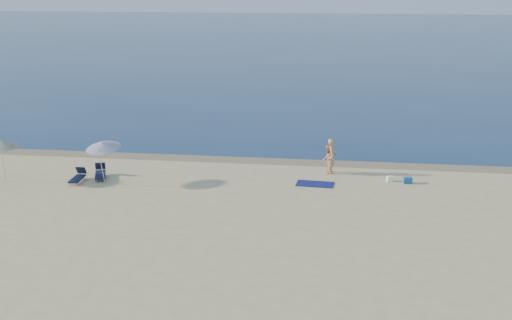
{
  "coord_description": "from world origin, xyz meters",
  "views": [
    {
      "loc": [
        4.26,
        -16.4,
        10.34
      ],
      "look_at": [
        -0.14,
        16.0,
        1.0
      ],
      "focal_mm": 45.0,
      "sensor_mm": 36.0,
      "label": 1
    }
  ],
  "objects": [
    {
      "name": "lounger_right",
      "position": [
        -9.33,
        14.12,
        0.24
      ],
      "size": [
        0.58,
        1.55,
        0.67
      ],
      "rotation": [
        0.0,
        0.0,
        0.05
      ],
      "color": "#151C3A",
      "rests_on": "ground"
    },
    {
      "name": "wet_sand_strip",
      "position": [
        0.0,
        19.4,
        0.0
      ],
      "size": [
        240.0,
        1.6,
        0.0
      ],
      "primitive_type": "cube",
      "color": "#847254",
      "rests_on": "ground"
    },
    {
      "name": "blue_cooler",
      "position": [
        7.8,
        16.17,
        0.16
      ],
      "size": [
        0.49,
        0.38,
        0.32
      ],
      "primitive_type": "cube",
      "rotation": [
        0.0,
        0.0,
        0.16
      ],
      "color": "#1E54A6",
      "rests_on": "ground"
    },
    {
      "name": "person_left",
      "position": [
        3.82,
        17.44,
        0.97
      ],
      "size": [
        0.48,
        0.72,
        1.94
      ],
      "primitive_type": "imported",
      "rotation": [
        0.0,
        0.0,
        1.6
      ],
      "color": "tan",
      "rests_on": "ground"
    },
    {
      "name": "umbrella_near",
      "position": [
        -7.86,
        14.19,
        2.01
      ],
      "size": [
        2.2,
        2.22,
        2.37
      ],
      "rotation": [
        0.0,
        0.0,
        -0.25
      ],
      "color": "silver",
      "rests_on": "ground"
    },
    {
      "name": "white_bag",
      "position": [
        6.93,
        16.39,
        0.14
      ],
      "size": [
        0.36,
        0.33,
        0.27
      ],
      "primitive_type": "cube",
      "rotation": [
        0.0,
        0.0,
        0.2
      ],
      "color": "white",
      "rests_on": "ground"
    },
    {
      "name": "person_right",
      "position": [
        3.64,
        17.4,
        0.79
      ],
      "size": [
        0.6,
        0.77,
        1.58
      ],
      "primitive_type": "imported",
      "rotation": [
        0.0,
        0.0,
        -1.58
      ],
      "color": "tan",
      "rests_on": "ground"
    },
    {
      "name": "umbrella_far",
      "position": [
        -13.14,
        13.69,
        1.99
      ],
      "size": [
        2.04,
        2.05,
        2.26
      ],
      "rotation": [
        0.0,
        0.0,
        -0.23
      ],
      "color": "silver",
      "rests_on": "ground"
    },
    {
      "name": "beach_towel",
      "position": [
        3.03,
        15.33,
        0.02
      ],
      "size": [
        1.99,
        1.2,
        0.03
      ],
      "primitive_type": "cube",
      "rotation": [
        0.0,
        0.0,
        -0.07
      ],
      "color": "#101453",
      "rests_on": "ground"
    },
    {
      "name": "sea",
      "position": [
        0.0,
        100.0,
        0.0
      ],
      "size": [
        240.0,
        160.0,
        0.01
      ],
      "primitive_type": "cube",
      "color": "#0D274F",
      "rests_on": "ground"
    },
    {
      "name": "lounger_left",
      "position": [
        -8.4,
        14.91,
        0.26
      ],
      "size": [
        1.06,
        1.71,
        0.72
      ],
      "rotation": [
        0.0,
        0.0,
        0.35
      ],
      "color": "#15183B",
      "rests_on": "ground"
    }
  ]
}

